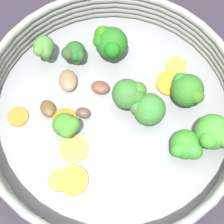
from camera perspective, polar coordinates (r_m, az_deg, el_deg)
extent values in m
plane|color=#251F29|center=(0.55, 0.00, -1.00)|extent=(4.00, 4.00, 0.00)
cylinder|color=gray|center=(0.54, 0.00, -0.80)|extent=(0.35, 0.35, 0.01)
torus|color=gray|center=(0.53, 0.00, -0.37)|extent=(0.36, 0.36, 0.01)
torus|color=gray|center=(0.52, 0.00, 0.09)|extent=(0.36, 0.36, 0.01)
torus|color=gray|center=(0.51, 0.00, 0.58)|extent=(0.36, 0.36, 0.01)
torus|color=gray|center=(0.50, 0.00, 1.08)|extent=(0.36, 0.36, 0.01)
torus|color=gray|center=(0.49, 0.00, 1.61)|extent=(0.36, 0.36, 0.01)
sphere|color=gray|center=(0.51, -10.96, -15.46)|extent=(0.01, 0.01, 0.01)
cylinder|color=orange|center=(0.55, -14.13, -0.69)|extent=(0.04, 0.04, 0.00)
cylinder|color=orange|center=(0.51, -8.12, -10.31)|extent=(0.04, 0.04, 0.00)
cylinder|color=#D76213|center=(0.54, -7.23, -1.18)|extent=(0.04, 0.04, 0.01)
cylinder|color=orange|center=(0.51, -5.93, -10.31)|extent=(0.05, 0.05, 0.01)
cylinder|color=orange|center=(0.58, 9.83, 6.97)|extent=(0.04, 0.04, 0.00)
cylinder|color=orange|center=(0.56, 8.76, 4.35)|extent=(0.05, 0.05, 0.01)
cylinder|color=orange|center=(0.52, -5.83, -5.61)|extent=(0.05, 0.05, 0.00)
cylinder|color=#5D904A|center=(0.54, 2.22, 1.79)|extent=(0.01, 0.01, 0.02)
sphere|color=#32692A|center=(0.52, 2.31, 2.76)|extent=(0.04, 0.04, 0.04)
sphere|color=#2D6123|center=(0.51, 3.83, 2.33)|extent=(0.02, 0.02, 0.02)
sphere|color=#366C21|center=(0.51, 3.95, 3.28)|extent=(0.02, 0.02, 0.02)
cylinder|color=#82AF6F|center=(0.53, -7.05, -2.52)|extent=(0.01, 0.01, 0.01)
sphere|color=#3A7E25|center=(0.51, -7.25, -1.92)|extent=(0.03, 0.03, 0.03)
sphere|color=#367C2A|center=(0.50, -6.28, -2.43)|extent=(0.02, 0.02, 0.02)
sphere|color=#397F25|center=(0.51, -6.02, -1.88)|extent=(0.02, 0.02, 0.02)
sphere|color=#3F8527|center=(0.50, -6.93, -2.88)|extent=(0.02, 0.02, 0.02)
cylinder|color=#8CA467|center=(0.53, 5.52, -0.36)|extent=(0.01, 0.01, 0.01)
sphere|color=#34702D|center=(0.52, 5.71, 0.41)|extent=(0.05, 0.05, 0.05)
sphere|color=#3B6931|center=(0.51, 4.00, 0.83)|extent=(0.02, 0.02, 0.02)
sphere|color=#2E782D|center=(0.51, 4.17, 1.44)|extent=(0.02, 0.02, 0.02)
cylinder|color=#7D9C54|center=(0.57, -5.51, 8.27)|extent=(0.02, 0.02, 0.02)
sphere|color=#22501C|center=(0.56, -5.66, 9.11)|extent=(0.03, 0.03, 0.03)
sphere|color=#195422|center=(0.55, -5.51, 8.46)|extent=(0.01, 0.01, 0.01)
sphere|color=#295721|center=(0.55, -5.03, 8.53)|extent=(0.02, 0.02, 0.02)
sphere|color=#284622|center=(0.55, -6.69, 8.87)|extent=(0.02, 0.02, 0.02)
cylinder|color=#85A765|center=(0.57, -0.03, 9.25)|extent=(0.02, 0.02, 0.02)
sphere|color=#20621A|center=(0.55, -0.03, 10.45)|extent=(0.05, 0.05, 0.05)
sphere|color=#166616|center=(0.54, 0.05, 9.54)|extent=(0.02, 0.02, 0.02)
sphere|color=#2A6915|center=(0.55, -1.38, 11.72)|extent=(0.03, 0.03, 0.03)
sphere|color=#1E6812|center=(0.55, -1.78, 10.78)|extent=(0.02, 0.02, 0.02)
cylinder|color=#7EA65E|center=(0.55, 10.99, 2.29)|extent=(0.01, 0.01, 0.02)
sphere|color=#2C6820|center=(0.53, 11.42, 3.27)|extent=(0.05, 0.05, 0.05)
sphere|color=#267227|center=(0.53, 10.37, 4.80)|extent=(0.02, 0.02, 0.02)
sphere|color=#336316|center=(0.52, 12.79, 2.38)|extent=(0.02, 0.02, 0.02)
cylinder|color=#7BB55C|center=(0.52, 10.73, -5.42)|extent=(0.02, 0.02, 0.01)
sphere|color=#337D26|center=(0.51, 11.07, -4.86)|extent=(0.04, 0.04, 0.04)
sphere|color=#2C8721|center=(0.50, 12.35, -5.79)|extent=(0.02, 0.02, 0.02)
sphere|color=#317B27|center=(0.50, 10.04, -5.71)|extent=(0.02, 0.02, 0.02)
sphere|color=#377B30|center=(0.50, 12.28, -5.81)|extent=(0.02, 0.02, 0.02)
cylinder|color=#6E934D|center=(0.53, 14.49, -3.73)|extent=(0.01, 0.01, 0.02)
sphere|color=#3E882B|center=(0.51, 15.09, -2.92)|extent=(0.05, 0.05, 0.05)
sphere|color=#388B27|center=(0.50, 14.53, -4.10)|extent=(0.02, 0.02, 0.02)
cylinder|color=#61974F|center=(0.58, -10.01, 8.78)|extent=(0.01, 0.01, 0.02)
sphere|color=#407830|center=(0.56, -10.34, 9.80)|extent=(0.03, 0.03, 0.03)
sphere|color=#477D2F|center=(0.55, -11.01, 9.25)|extent=(0.02, 0.02, 0.02)
sphere|color=#406F32|center=(0.55, -10.04, 8.98)|extent=(0.02, 0.02, 0.02)
ellipsoid|color=brown|center=(0.53, -4.42, -0.14)|extent=(0.02, 0.02, 0.01)
ellipsoid|color=brown|center=(0.55, -1.77, 3.76)|extent=(0.03, 0.03, 0.01)
ellipsoid|color=brown|center=(0.54, -9.72, 0.51)|extent=(0.04, 0.03, 0.01)
ellipsoid|color=#7F6044|center=(0.56, -6.70, 4.79)|extent=(0.04, 0.04, 0.01)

